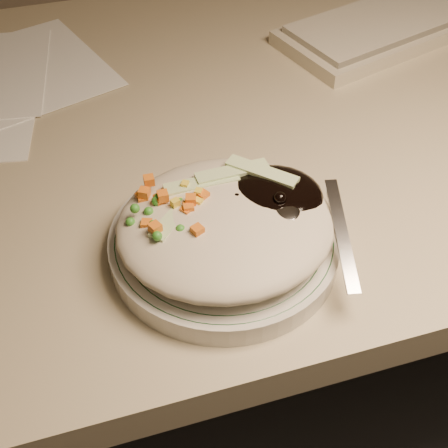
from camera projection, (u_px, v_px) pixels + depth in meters
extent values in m
cube|color=tan|center=(250.00, 121.00, 0.75)|extent=(1.40, 0.70, 0.04)
cylinder|color=silver|center=(224.00, 244.00, 0.57)|extent=(0.21, 0.21, 0.02)
torus|color=#144723|center=(224.00, 237.00, 0.56)|extent=(0.20, 0.20, 0.00)
torus|color=#144723|center=(224.00, 237.00, 0.56)|extent=(0.18, 0.18, 0.00)
ellipsoid|color=#B9AF96|center=(226.00, 224.00, 0.54)|extent=(0.19, 0.18, 0.04)
ellipsoid|color=black|center=(269.00, 199.00, 0.56)|extent=(0.10, 0.09, 0.03)
ellipsoid|color=orange|center=(170.00, 218.00, 0.54)|extent=(0.08, 0.08, 0.02)
sphere|color=black|center=(237.00, 199.00, 0.54)|extent=(0.01, 0.01, 0.01)
sphere|color=black|center=(265.00, 188.00, 0.56)|extent=(0.01, 0.01, 0.01)
sphere|color=black|center=(293.00, 185.00, 0.55)|extent=(0.01, 0.01, 0.01)
sphere|color=black|center=(280.00, 182.00, 0.56)|extent=(0.01, 0.01, 0.01)
sphere|color=black|center=(280.00, 198.00, 0.54)|extent=(0.01, 0.01, 0.01)
sphere|color=black|center=(265.00, 194.00, 0.55)|extent=(0.01, 0.01, 0.01)
sphere|color=black|center=(273.00, 184.00, 0.56)|extent=(0.01, 0.01, 0.01)
cube|color=orange|center=(163.00, 196.00, 0.53)|extent=(0.01, 0.01, 0.01)
cube|color=orange|center=(187.00, 218.00, 0.53)|extent=(0.01, 0.01, 0.01)
cube|color=orange|center=(144.00, 193.00, 0.54)|extent=(0.01, 0.01, 0.01)
cube|color=orange|center=(191.00, 200.00, 0.53)|extent=(0.01, 0.01, 0.01)
cube|color=orange|center=(189.00, 208.00, 0.53)|extent=(0.01, 0.01, 0.01)
cube|color=orange|center=(142.00, 197.00, 0.55)|extent=(0.01, 0.01, 0.01)
cube|color=orange|center=(160.00, 199.00, 0.54)|extent=(0.01, 0.01, 0.01)
cube|color=orange|center=(187.00, 212.00, 0.53)|extent=(0.01, 0.01, 0.01)
cube|color=orange|center=(203.00, 196.00, 0.54)|extent=(0.01, 0.01, 0.01)
cube|color=orange|center=(149.00, 180.00, 0.55)|extent=(0.01, 0.01, 0.01)
cube|color=orange|center=(155.00, 228.00, 0.51)|extent=(0.01, 0.01, 0.01)
cube|color=orange|center=(197.00, 231.00, 0.51)|extent=(0.01, 0.01, 0.01)
cube|color=orange|center=(147.00, 225.00, 0.52)|extent=(0.01, 0.01, 0.01)
cube|color=orange|center=(144.00, 200.00, 0.55)|extent=(0.01, 0.01, 0.01)
sphere|color=#388C28|center=(186.00, 205.00, 0.54)|extent=(0.01, 0.01, 0.01)
sphere|color=#388C28|center=(157.00, 236.00, 0.50)|extent=(0.01, 0.01, 0.01)
sphere|color=#388C28|center=(149.00, 211.00, 0.53)|extent=(0.01, 0.01, 0.01)
sphere|color=#388C28|center=(135.00, 208.00, 0.53)|extent=(0.01, 0.01, 0.01)
sphere|color=#388C28|center=(181.00, 202.00, 0.54)|extent=(0.01, 0.01, 0.01)
sphere|color=#388C28|center=(198.00, 228.00, 0.52)|extent=(0.01, 0.01, 0.01)
sphere|color=#388C28|center=(170.00, 215.00, 0.54)|extent=(0.01, 0.01, 0.01)
sphere|color=#388C28|center=(167.00, 232.00, 0.52)|extent=(0.01, 0.01, 0.01)
sphere|color=#388C28|center=(130.00, 222.00, 0.53)|extent=(0.01, 0.01, 0.01)
sphere|color=#388C28|center=(158.00, 198.00, 0.54)|extent=(0.01, 0.01, 0.01)
sphere|color=#388C28|center=(156.00, 201.00, 0.54)|extent=(0.01, 0.01, 0.01)
sphere|color=#388C28|center=(153.00, 225.00, 0.52)|extent=(0.01, 0.01, 0.01)
sphere|color=#388C28|center=(180.00, 229.00, 0.52)|extent=(0.01, 0.01, 0.01)
sphere|color=#388C28|center=(202.00, 186.00, 0.56)|extent=(0.01, 0.01, 0.01)
cube|color=yellow|center=(179.00, 203.00, 0.54)|extent=(0.01, 0.01, 0.01)
cube|color=yellow|center=(198.00, 202.00, 0.53)|extent=(0.01, 0.01, 0.01)
cube|color=yellow|center=(166.00, 203.00, 0.54)|extent=(0.01, 0.01, 0.01)
cube|color=yellow|center=(175.00, 203.00, 0.53)|extent=(0.01, 0.01, 0.01)
cube|color=yellow|center=(171.00, 216.00, 0.53)|extent=(0.01, 0.01, 0.01)
cube|color=yellow|center=(199.00, 193.00, 0.54)|extent=(0.01, 0.01, 0.01)
cube|color=yellow|center=(185.00, 185.00, 0.55)|extent=(0.01, 0.01, 0.01)
cube|color=yellow|center=(182.00, 215.00, 0.54)|extent=(0.01, 0.01, 0.01)
cube|color=#B2D18C|center=(202.00, 183.00, 0.55)|extent=(0.07, 0.02, 0.00)
cube|color=#B2D18C|center=(232.00, 172.00, 0.56)|extent=(0.07, 0.02, 0.00)
cube|color=#B2D18C|center=(177.00, 214.00, 0.53)|extent=(0.06, 0.06, 0.00)
cube|color=#B2D18C|center=(262.00, 172.00, 0.56)|extent=(0.06, 0.06, 0.00)
ellipsoid|color=silver|center=(281.00, 208.00, 0.54)|extent=(0.04, 0.05, 0.01)
cube|color=silver|center=(342.00, 234.00, 0.53)|extent=(0.04, 0.11, 0.03)
cube|color=#BEB59C|center=(407.00, 21.00, 0.88)|extent=(0.41, 0.24, 0.02)
cube|color=beige|center=(409.00, 12.00, 0.87)|extent=(0.38, 0.21, 0.01)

